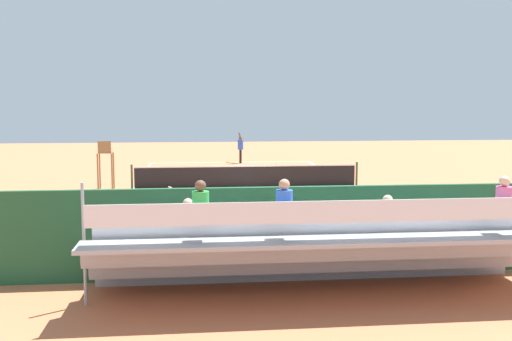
{
  "coord_description": "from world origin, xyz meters",
  "views": [
    {
      "loc": [
        2.47,
        26.88,
        3.86
      ],
      "look_at": [
        0.0,
        4.0,
        1.2
      ],
      "focal_mm": 42.29,
      "sensor_mm": 36.0,
      "label": 1
    }
  ],
  "objects": [
    {
      "name": "tennis_net",
      "position": [
        0.0,
        0.0,
        0.5
      ],
      "size": [
        10.3,
        0.1,
        1.07
      ],
      "color": "black",
      "rests_on": "ground"
    },
    {
      "name": "ground_plane",
      "position": [
        0.0,
        0.0,
        0.0
      ],
      "size": [
        60.0,
        60.0,
        0.0
      ],
      "primitive_type": "plane",
      "color": "#CC7047"
    },
    {
      "name": "court_line_markings",
      "position": [
        0.0,
        -0.04,
        0.0
      ],
      "size": [
        10.1,
        22.2,
        0.01
      ],
      "color": "white",
      "rests_on": "ground"
    },
    {
      "name": "tennis_racket",
      "position": [
        -0.05,
        -10.88,
        0.01
      ],
      "size": [
        0.57,
        0.33,
        0.03
      ],
      "color": "black",
      "rests_on": "ground"
    },
    {
      "name": "backdrop_wall",
      "position": [
        0.0,
        14.0,
        1.0
      ],
      "size": [
        18.0,
        0.16,
        2.0
      ],
      "primitive_type": "cube",
      "color": "#235633",
      "rests_on": "ground"
    },
    {
      "name": "courtside_bench",
      "position": [
        -1.99,
        13.27,
        0.56
      ],
      "size": [
        1.8,
        0.4,
        0.93
      ],
      "color": "#33383D",
      "rests_on": "ground"
    },
    {
      "name": "tennis_ball_near",
      "position": [
        -2.71,
        -9.44,
        0.03
      ],
      "size": [
        0.07,
        0.07,
        0.07
      ],
      "primitive_type": "sphere",
      "color": "#CCDB33",
      "rests_on": "ground"
    },
    {
      "name": "tennis_player",
      "position": [
        -0.59,
        -10.44,
        1.02
      ],
      "size": [
        0.41,
        0.55,
        1.93
      ],
      "color": "black",
      "rests_on": "ground"
    },
    {
      "name": "line_judge",
      "position": [
        3.1,
        13.36,
        1.02
      ],
      "size": [
        0.45,
        0.56,
        1.93
      ],
      "color": "#232328",
      "rests_on": "ground"
    },
    {
      "name": "equipment_bag",
      "position": [
        0.21,
        13.4,
        0.18
      ],
      "size": [
        0.9,
        0.36,
        0.36
      ],
      "primitive_type": "cube",
      "color": "#334C8C",
      "rests_on": "ground"
    },
    {
      "name": "umpire_chair",
      "position": [
        6.2,
        0.21,
        1.31
      ],
      "size": [
        0.67,
        0.67,
        2.14
      ],
      "color": "olive",
      "rests_on": "ground"
    },
    {
      "name": "bleacher_stand",
      "position": [
        0.08,
        15.37,
        0.95
      ],
      "size": [
        9.06,
        2.4,
        2.48
      ],
      "color": "#9EA0A5",
      "rests_on": "ground"
    }
  ]
}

